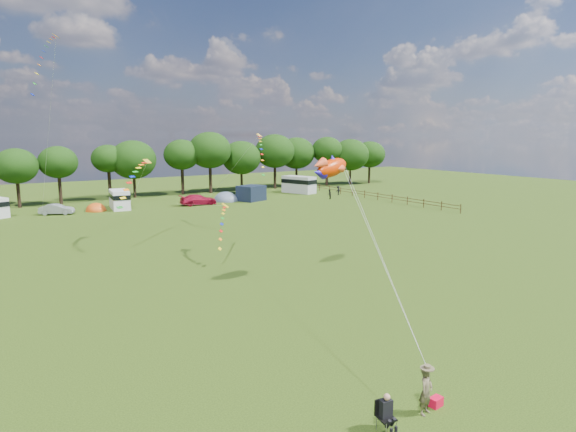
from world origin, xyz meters
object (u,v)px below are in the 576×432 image
fish_kite (329,168)px  tent_orange (96,211)px  camp_chair (385,408)px  campervan_c (119,199)px  kite_flyer (426,391)px  walker_a (329,194)px  walker_b (338,191)px  car_b (57,209)px  campervan_d (299,184)px  tent_greyblue (226,201)px  car_d (235,196)px  car_c (198,200)px

fish_kite → tent_orange: bearing=88.4°
camp_chair → campervan_c: bearing=95.0°
kite_flyer → walker_a: 57.76m
kite_flyer → walker_b: size_ratio=1.14×
car_b → campervan_d: (37.87, 2.76, 0.87)m
campervan_c → tent_orange: 3.37m
kite_flyer → camp_chair: kite_flyer is taller
car_b → tent_greyblue: tent_greyblue is taller
car_d → kite_flyer: size_ratio=2.71×
campervan_c → walker_b: bearing=-90.6°
campervan_d → tent_greyblue: campervan_d is taller
kite_flyer → fish_kite: bearing=48.3°
campervan_c → tent_orange: bearing=101.3°
tent_greyblue → campervan_d: bearing=10.0°
walker_b → tent_greyblue: bearing=-16.2°
tent_greyblue → walker_a: size_ratio=2.71×
campervan_c → walker_a: size_ratio=3.51×
car_b → walker_a: size_ratio=2.49×
car_b → camp_chair: camp_chair is taller
walker_b → tent_orange: bearing=-11.8°
tent_greyblue → kite_flyer: bearing=-108.1°
fish_kite → walker_a: size_ratio=2.31×
campervan_d → car_b: bearing=76.4°
tent_orange → walker_a: 33.41m
camp_chair → car_c: bearing=84.1°
camp_chair → fish_kite: fish_kite is taller
walker_b → camp_chair: bearing=46.9°
campervan_c → car_d: bearing=-84.9°
tent_greyblue → car_c: bearing=-161.2°
car_d → tent_greyblue: (-1.71, -0.38, -0.61)m
tent_orange → tent_greyblue: size_ratio=0.71×
car_c → car_b: bearing=89.0°
car_c → walker_b: (23.71, -1.59, -0.00)m
campervan_d → kite_flyer: (-32.74, -57.15, -0.68)m
walker_b → car_c: bearing=-10.0°
car_d → walker_a: 14.44m
car_c → kite_flyer: size_ratio=2.92×
campervan_d → walker_b: size_ratio=4.24×
car_b → kite_flyer: bearing=-152.1°
campervan_d → tent_orange: bearing=76.1°
tent_orange → walker_b: size_ratio=1.94×
car_b → tent_orange: size_ratio=1.29×
car_d → campervan_c: size_ratio=0.87×
car_c → walker_a: walker_a is taller
tent_greyblue → walker_a: bearing=-24.7°
car_c → walker_a: bearing=-100.1°
campervan_d → kite_flyer: campervan_d is taller
campervan_d → camp_chair: 66.79m
car_c → tent_greyblue: car_c is taller
walker_a → campervan_d: bearing=-133.2°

